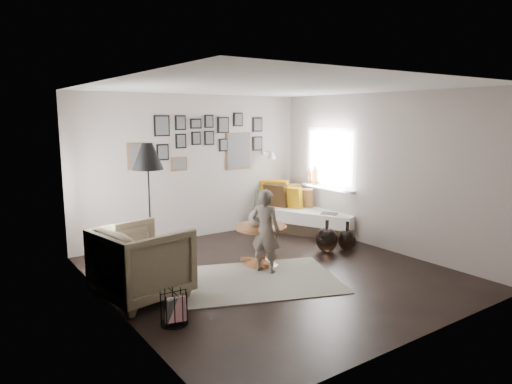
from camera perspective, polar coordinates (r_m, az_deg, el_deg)
ground at (r=6.64m, az=2.15°, el=-10.05°), size 4.80×4.80×0.00m
wall_back at (r=8.34m, az=-7.78°, el=3.10°), size 4.50×0.00×4.50m
wall_front at (r=4.67m, az=20.31°, el=-2.47°), size 4.50×0.00×4.50m
wall_left at (r=5.29m, az=-17.60°, el=-0.96°), size 0.00×4.80×4.80m
wall_right at (r=7.87m, az=15.41°, el=2.46°), size 0.00×4.80×4.80m
ceiling at (r=6.26m, az=2.30°, el=12.98°), size 4.80×4.80×0.00m
door_left at (r=6.48m, az=-20.56°, el=-1.51°), size 0.00×2.14×2.14m
window_right at (r=8.78m, az=8.26°, el=0.98°), size 0.15×1.32×1.30m
gallery_wall at (r=8.43m, az=-6.05°, el=6.22°), size 2.74×0.03×1.08m
wall_sconce at (r=8.92m, az=1.90°, el=4.64°), size 0.18×0.36×0.16m
rug at (r=6.34m, az=0.04°, el=-10.94°), size 2.58×2.20×0.01m
pedestal_table at (r=6.89m, az=0.65°, el=-6.86°), size 0.77×0.77×0.60m
vase at (r=6.74m, az=0.00°, el=-2.93°), size 0.22×0.22×0.55m
candles at (r=6.83m, az=1.41°, el=-3.00°), size 0.13×0.13×0.28m
daybed at (r=8.96m, az=6.28°, el=-2.90°), size 1.57×2.11×0.96m
magazine_on_daybed at (r=8.46m, az=9.16°, el=-2.68°), size 0.35×0.37×0.02m
armchair at (r=5.79m, az=-14.06°, el=-8.56°), size 1.16×1.14×0.91m
armchair_cushion at (r=5.84m, az=-13.97°, el=-8.13°), size 0.47×0.48×0.19m
floor_lamp at (r=6.51m, az=-13.38°, el=3.75°), size 0.43×0.43×1.85m
magazine_basket at (r=5.14m, az=-10.21°, el=-14.09°), size 0.30×0.30×0.36m
demijohn_large at (r=7.62m, az=8.82°, el=-5.91°), size 0.36×0.36×0.54m
demijohn_small at (r=7.79m, az=11.31°, el=-5.83°), size 0.31×0.31×0.49m
child at (r=6.48m, az=1.19°, el=-4.92°), size 0.46×0.52×1.21m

